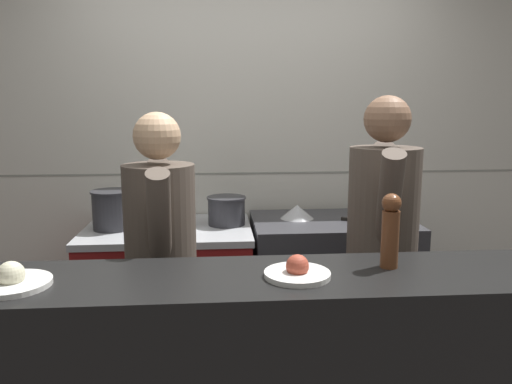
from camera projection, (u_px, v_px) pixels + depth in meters
wall_back_tiled at (247, 151)px, 3.41m from camera, size 8.00×0.06×2.60m
oven_range at (170, 295)px, 3.12m from camera, size 1.01×0.71×0.87m
prep_counter at (331, 288)px, 3.20m from camera, size 1.00×0.65×0.90m
stock_pot at (113, 209)px, 2.99m from camera, size 0.25×0.25×0.23m
sauce_pot at (172, 212)px, 3.03m from camera, size 0.27×0.27×0.19m
braising_pot at (227, 210)px, 3.10m from camera, size 0.24×0.24×0.18m
mixing_bowl_steel at (297, 212)px, 3.15m from camera, size 0.21×0.21×0.09m
chefs_knife at (365, 221)px, 3.05m from camera, size 0.33×0.20×0.02m
plated_dish_main at (11, 280)px, 1.59m from camera, size 0.25×0.25×0.09m
plated_dish_appetiser at (297, 271)px, 1.68m from camera, size 0.23×0.23×0.08m
pepper_mill at (390, 229)px, 1.76m from camera, size 0.07×0.07×0.27m
chef_head_cook at (161, 267)px, 2.28m from camera, size 0.35×0.69×1.58m
chef_sous at (382, 249)px, 2.42m from camera, size 0.40×0.72×1.66m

